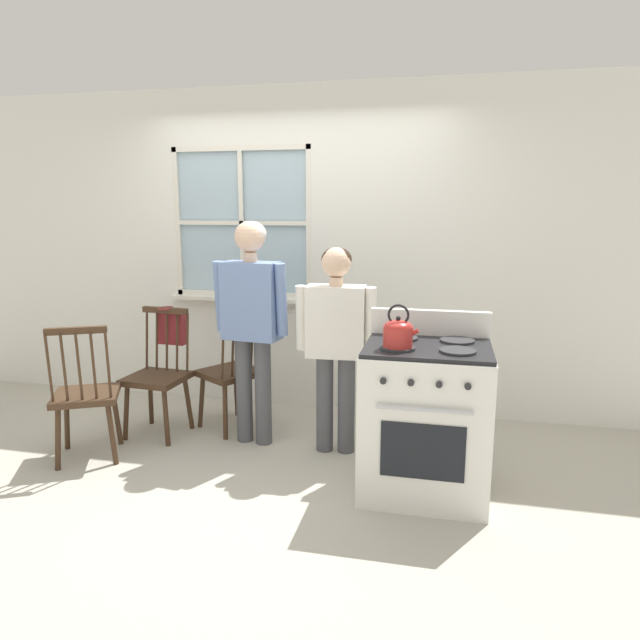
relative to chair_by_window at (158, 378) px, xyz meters
The scene contains 11 objects.
ground_plane 1.12m from the chair_by_window, 29.10° to the right, with size 16.00×16.00×0.00m, color #B2AD9E.
wall_back 1.57m from the chair_by_window, 43.98° to the left, with size 6.40×0.16×2.70m.
chair_by_window is the anchor object (origin of this frame).
chair_near_wall 0.56m from the chair_by_window, 24.26° to the left, with size 0.56×0.57×0.97m.
chair_center_cluster 0.58m from the chair_by_window, 117.59° to the right, with size 0.55×0.54×0.97m.
person_elderly_left 0.94m from the chair_by_window, ahead, with size 0.57×0.26×1.63m.
person_teen_center 1.45m from the chair_by_window, ahead, with size 0.56×0.23×1.46m.
stove 2.08m from the chair_by_window, 13.15° to the right, with size 0.75×0.68×1.08m.
kettle 2.04m from the chair_by_window, 18.03° to the right, with size 0.21×0.17×0.25m.
potted_plant 1.18m from the chair_by_window, 52.51° to the left, with size 0.17×0.17×0.33m.
handbag 0.42m from the chair_by_window, 85.48° to the left, with size 0.23×0.20×0.31m.
Camera 1 is at (1.22, -3.30, 1.73)m, focal length 32.00 mm.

